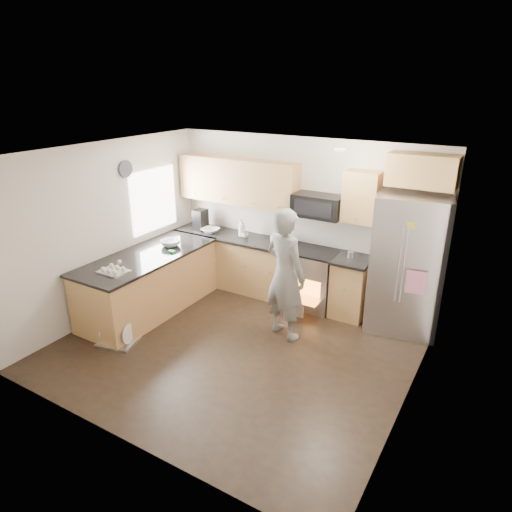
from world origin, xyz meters
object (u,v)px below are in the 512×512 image
Objects in this scene: person at (285,274)px; refrigerator at (407,264)px; stove_range at (312,266)px; dish_rack at (118,337)px.

refrigerator is at bearing -123.33° from person.
refrigerator is 1.07× the size of person.
stove_range is 3.08m from dish_rack.
person is 3.18× the size of dish_rack.
person is at bearing -152.61° from refrigerator.
stove_range is at bearing 53.14° from dish_rack.
stove_range is 1.07m from person.
person is (-1.37, -1.05, -0.06)m from refrigerator.
dish_rack is (-1.81, -2.42, -0.59)m from stove_range.
refrigerator reaches higher than stove_range.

